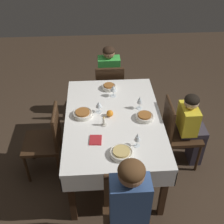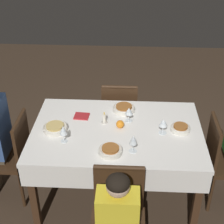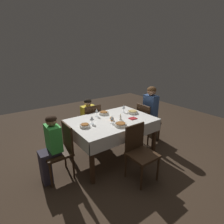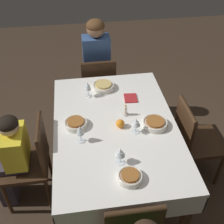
# 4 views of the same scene
# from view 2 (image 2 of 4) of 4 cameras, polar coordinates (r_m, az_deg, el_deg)

# --- Properties ---
(ground_plane) EXTENTS (8.00, 8.00, 0.00)m
(ground_plane) POSITION_cam_2_polar(r_m,az_deg,el_deg) (3.53, 0.73, -13.16)
(ground_plane) COLOR #3D2D21
(dining_table) EXTENTS (1.51, 1.03, 0.76)m
(dining_table) POSITION_cam_2_polar(r_m,az_deg,el_deg) (3.09, 0.81, -4.24)
(dining_table) COLOR white
(dining_table) RESTS_ON ground_plane
(chair_west) EXTENTS (0.41, 0.41, 0.88)m
(chair_west) POSITION_cam_2_polar(r_m,az_deg,el_deg) (3.34, -16.39, -6.60)
(chair_west) COLOR #382314
(chair_west) RESTS_ON ground_plane
(chair_east) EXTENTS (0.41, 0.41, 0.88)m
(chair_east) POSITION_cam_2_polar(r_m,az_deg,el_deg) (3.31, 18.09, -7.29)
(chair_east) COLOR #382314
(chair_east) RESTS_ON ground_plane
(chair_south) EXTENTS (0.41, 0.41, 0.88)m
(chair_south) POSITION_cam_2_polar(r_m,az_deg,el_deg) (2.67, 1.00, -16.95)
(chair_south) COLOR #382314
(chair_south) RESTS_ON ground_plane
(chair_north) EXTENTS (0.41, 0.41, 0.88)m
(chair_north) POSITION_cam_2_polar(r_m,az_deg,el_deg) (3.81, 1.27, 0.07)
(chair_north) COLOR #382314
(chair_north) RESTS_ON ground_plane
(bowl_west) EXTENTS (0.22, 0.22, 0.06)m
(bowl_west) POSITION_cam_2_polar(r_m,az_deg,el_deg) (3.06, -9.43, -2.57)
(bowl_west) COLOR silver
(bowl_west) RESTS_ON dining_table
(wine_glass_west) EXTENTS (0.06, 0.06, 0.16)m
(wine_glass_west) POSITION_cam_2_polar(r_m,az_deg,el_deg) (2.87, -8.10, -3.07)
(wine_glass_west) COLOR white
(wine_glass_west) RESTS_ON dining_table
(bowl_east) EXTENTS (0.17, 0.17, 0.06)m
(bowl_east) POSITION_cam_2_polar(r_m,az_deg,el_deg) (3.07, 11.31, -2.63)
(bowl_east) COLOR silver
(bowl_east) RESTS_ON dining_table
(wine_glass_east) EXTENTS (0.07, 0.07, 0.14)m
(wine_glass_east) POSITION_cam_2_polar(r_m,az_deg,el_deg) (2.98, 8.54, -1.85)
(wine_glass_east) COLOR white
(wine_glass_east) RESTS_ON dining_table
(bowl_south) EXTENTS (0.19, 0.19, 0.06)m
(bowl_south) POSITION_cam_2_polar(r_m,az_deg,el_deg) (2.76, -0.26, -6.36)
(bowl_south) COLOR silver
(bowl_south) RESTS_ON dining_table
(wine_glass_south) EXTENTS (0.07, 0.07, 0.16)m
(wine_glass_south) POSITION_cam_2_polar(r_m,az_deg,el_deg) (2.74, 3.55, -4.71)
(wine_glass_south) COLOR white
(wine_glass_south) RESTS_ON dining_table
(bowl_north) EXTENTS (0.21, 0.21, 0.06)m
(bowl_north) POSITION_cam_2_polar(r_m,az_deg,el_deg) (3.30, 1.99, 0.65)
(bowl_north) COLOR silver
(bowl_north) RESTS_ON dining_table
(wine_glass_north) EXTENTS (0.07, 0.07, 0.14)m
(wine_glass_north) POSITION_cam_2_polar(r_m,az_deg,el_deg) (3.11, 2.84, 0.06)
(wine_glass_north) COLOR white
(wine_glass_north) RESTS_ON dining_table
(candle_centerpiece) EXTENTS (0.05, 0.05, 0.12)m
(candle_centerpiece) POSITION_cam_2_polar(r_m,az_deg,el_deg) (3.11, -1.29, -1.19)
(candle_centerpiece) COLOR beige
(candle_centerpiece) RESTS_ON dining_table
(orange_fruit) EXTENTS (0.07, 0.07, 0.07)m
(orange_fruit) POSITION_cam_2_polar(r_m,az_deg,el_deg) (3.05, 1.35, -2.04)
(orange_fruit) COLOR orange
(orange_fruit) RESTS_ON dining_table
(napkin_red_folded) EXTENTS (0.14, 0.13, 0.01)m
(napkin_red_folded) POSITION_cam_2_polar(r_m,az_deg,el_deg) (3.23, -5.07, -0.69)
(napkin_red_folded) COLOR #AD2328
(napkin_red_folded) RESTS_ON dining_table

